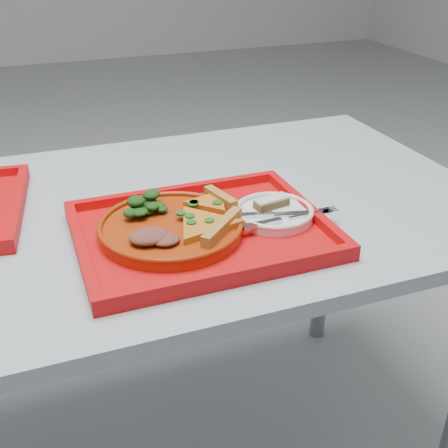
{
  "coord_description": "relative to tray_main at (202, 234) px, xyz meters",
  "views": [
    {
      "loc": [
        -0.12,
        -1.0,
        1.26
      ],
      "look_at": [
        0.19,
        -0.17,
        0.78
      ],
      "focal_mm": 45.0,
      "sensor_mm": 36.0,
      "label": 1
    }
  ],
  "objects": [
    {
      "name": "table",
      "position": [
        -0.16,
        0.15,
        -0.08
      ],
      "size": [
        1.6,
        0.8,
        0.75
      ],
      "color": "#98A2AB",
      "rests_on": "ground"
    },
    {
      "name": "tray_main",
      "position": [
        0.0,
        0.0,
        0.0
      ],
      "size": [
        0.45,
        0.35,
        0.01
      ],
      "primitive_type": "cube",
      "rotation": [
        0.0,
        0.0,
        -0.0
      ],
      "color": "red",
      "rests_on": "table"
    },
    {
      "name": "dinner_plate",
      "position": [
        -0.05,
        0.01,
        0.02
      ],
      "size": [
        0.26,
        0.26,
        0.02
      ],
      "primitive_type": "cylinder",
      "color": "#9D2E0A",
      "rests_on": "tray_main"
    },
    {
      "name": "side_plate",
      "position": [
        0.15,
        0.0,
        0.01
      ],
      "size": [
        0.15,
        0.15,
        0.01
      ],
      "primitive_type": "cylinder",
      "color": "white",
      "rests_on": "tray_main"
    },
    {
      "name": "pizza_slice_a",
      "position": [
        -0.0,
        -0.02,
        0.03
      ],
      "size": [
        0.19,
        0.19,
        0.02
      ],
      "primitive_type": null,
      "rotation": [
        0.0,
        0.0,
        2.32
      ],
      "color": "gold",
      "rests_on": "dinner_plate"
    },
    {
      "name": "pizza_slice_b",
      "position": [
        0.04,
        0.06,
        0.03
      ],
      "size": [
        0.12,
        0.11,
        0.02
      ],
      "primitive_type": null,
      "rotation": [
        0.0,
        0.0,
        3.4
      ],
      "color": "gold",
      "rests_on": "dinner_plate"
    },
    {
      "name": "salad_heap",
      "position": [
        -0.09,
        0.08,
        0.04
      ],
      "size": [
        0.08,
        0.07,
        0.04
      ],
      "primitive_type": "ellipsoid",
      "color": "black",
      "rests_on": "dinner_plate"
    },
    {
      "name": "meat_portion",
      "position": [
        -0.1,
        -0.03,
        0.03
      ],
      "size": [
        0.07,
        0.06,
        0.02
      ],
      "primitive_type": "ellipsoid",
      "color": "brown",
      "rests_on": "dinner_plate"
    },
    {
      "name": "dessert_bar",
      "position": [
        0.15,
        0.02,
        0.03
      ],
      "size": [
        0.07,
        0.04,
        0.02
      ],
      "rotation": [
        0.0,
        0.0,
        0.18
      ],
      "color": "#52301B",
      "rests_on": "side_plate"
    },
    {
      "name": "knife",
      "position": [
        0.15,
        -0.02,
        0.02
      ],
      "size": [
        0.18,
        0.06,
        0.01
      ],
      "primitive_type": "cube",
      "rotation": [
        0.0,
        0.0,
        -0.23
      ],
      "color": "silver",
      "rests_on": "side_plate"
    },
    {
      "name": "fork",
      "position": [
        0.16,
        -0.04,
        0.02
      ],
      "size": [
        0.19,
        0.03,
        0.01
      ],
      "primitive_type": "cube",
      "rotation": [
        0.0,
        0.0,
        0.05
      ],
      "color": "silver",
      "rests_on": "side_plate"
    }
  ]
}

